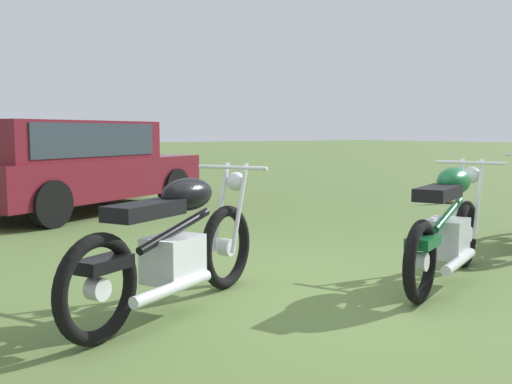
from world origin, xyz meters
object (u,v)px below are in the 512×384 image
Objects in this scene: motorcycle_green at (448,225)px; traffic_cone at (449,189)px; motorcycle_black at (174,244)px; car_burgundy at (67,160)px.

traffic_cone is at bearing 14.31° from motorcycle_green.
motorcycle_green reaches higher than traffic_cone.
motorcycle_black is 5.62m from car_burgundy.
traffic_cone is at bearing -3.30° from motorcycle_black.
motorcycle_black is 2.34m from motorcycle_green.
motorcycle_green is at bearing -40.75° from motorcycle_black.
car_burgundy is (-1.29, 6.10, 0.35)m from motorcycle_green.
motorcycle_black and motorcycle_green have the same top height.
traffic_cone is at bearing -49.60° from car_burgundy.
traffic_cone is (5.97, -2.55, -0.59)m from car_burgundy.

